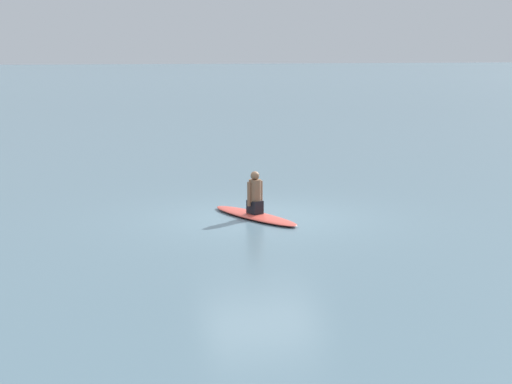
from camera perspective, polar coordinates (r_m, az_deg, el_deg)
The scene contains 3 objects.
ground_plane at distance 17.56m, azimuth 0.43°, elevation -1.80°, with size 400.00×400.00×0.00m, color slate.
surfboard at distance 17.59m, azimuth -0.07°, elevation -1.63°, with size 2.70×0.61×0.09m, color #D84C3F.
person_paddler at distance 17.51m, azimuth -0.07°, elevation -0.17°, with size 0.39×0.36×0.90m.
Camera 1 is at (4.95, 16.48, 3.49)m, focal length 58.45 mm.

